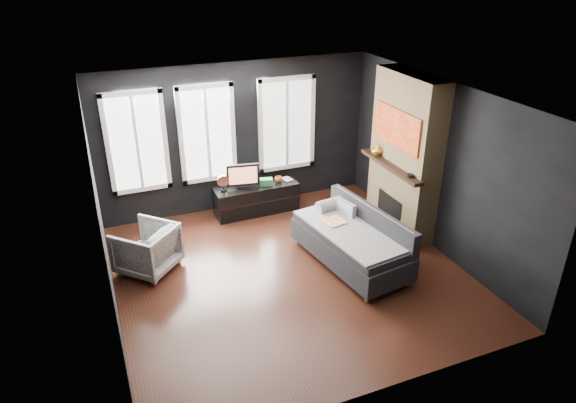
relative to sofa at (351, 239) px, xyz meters
name	(u,v)px	position (x,y,z in m)	size (l,w,h in m)	color
floor	(289,273)	(-0.97, 0.09, -0.44)	(5.00, 5.00, 0.00)	black
ceiling	(290,97)	(-0.97, 0.09, 2.26)	(5.00, 5.00, 0.00)	white
wall_back	(237,138)	(-0.97, 2.59, 0.91)	(5.00, 0.02, 2.70)	black
wall_left	(102,225)	(-3.47, 0.09, 0.91)	(0.02, 5.00, 2.70)	black
wall_right	(437,167)	(1.53, 0.09, 0.91)	(0.02, 5.00, 2.70)	black
windows	(209,83)	(-1.42, 2.55, 1.94)	(4.00, 0.16, 1.76)	white
fireplace	(405,155)	(1.33, 0.69, 0.91)	(0.70, 1.62, 2.70)	#93724C
sofa	(351,239)	(0.00, 0.00, 0.00)	(1.02, 2.03, 0.87)	#252627
stripe_pillow	(346,213)	(0.16, 0.46, 0.19)	(0.09, 0.37, 0.37)	gray
armchair	(146,247)	(-2.92, 0.99, -0.04)	(0.78, 0.73, 0.80)	white
media_console	(256,199)	(-0.77, 2.19, -0.17)	(1.54, 0.48, 0.53)	black
monitor	(243,175)	(-1.02, 2.17, 0.36)	(0.59, 0.13, 0.53)	black
desk_fan	(223,183)	(-1.38, 2.20, 0.25)	(0.22, 0.22, 0.31)	#9F9F9F
mug	(278,179)	(-0.33, 2.19, 0.16)	(0.14, 0.11, 0.14)	orange
book	(283,175)	(-0.22, 2.23, 0.20)	(0.15, 0.02, 0.21)	#9E947A
storage_box	(266,182)	(-0.58, 2.16, 0.15)	(0.23, 0.14, 0.12)	#286C37
mantel_vase	(377,150)	(1.08, 1.14, 0.89)	(0.20, 0.21, 0.20)	#C4881F
mantel_clock	(411,176)	(1.08, 0.14, 0.81)	(0.12, 0.12, 0.04)	black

